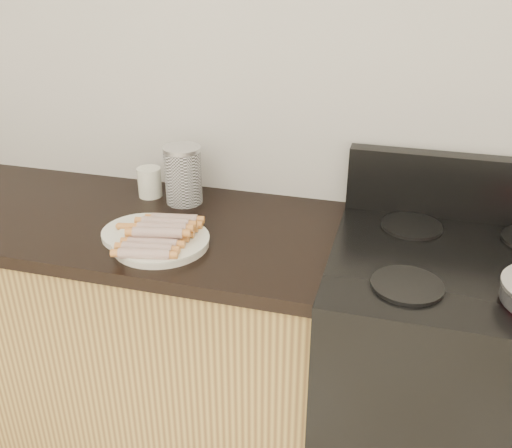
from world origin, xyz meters
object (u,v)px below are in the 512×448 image
(canister, at_px, (183,175))
(side_plate, at_px, (142,233))
(main_plate, at_px, (161,243))
(stove, at_px, (449,393))
(mug, at_px, (150,182))

(canister, bearing_deg, side_plate, -96.74)
(main_plate, relative_size, side_plate, 1.16)
(side_plate, relative_size, canister, 1.23)
(stove, bearing_deg, canister, 168.46)
(stove, bearing_deg, main_plate, -172.17)
(mug, bearing_deg, side_plate, -69.86)
(side_plate, xyz_separation_m, mug, (-0.10, 0.27, 0.04))
(side_plate, bearing_deg, stove, 4.49)
(side_plate, height_order, mug, mug)
(main_plate, bearing_deg, side_plate, 151.19)
(stove, xyz_separation_m, canister, (-0.90, 0.18, 0.54))
(stove, xyz_separation_m, main_plate, (-0.85, -0.12, 0.45))
(main_plate, bearing_deg, mug, 119.62)
(canister, xyz_separation_m, mug, (-0.13, 0.02, -0.05))
(stove, distance_m, side_plate, 1.04)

